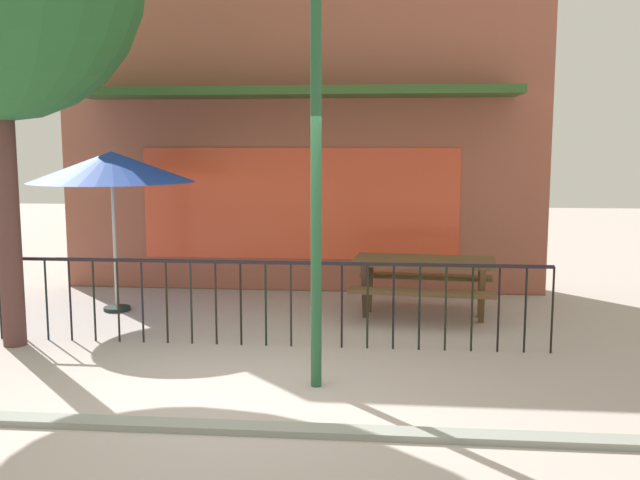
% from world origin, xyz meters
% --- Properties ---
extents(ground, '(40.00, 40.00, 0.00)m').
position_xyz_m(ground, '(0.00, 0.00, 0.00)').
color(ground, '#B7A9A2').
extents(pub_storefront, '(7.45, 1.47, 5.06)m').
position_xyz_m(pub_storefront, '(0.00, 4.98, 2.53)').
color(pub_storefront, '#55391A').
rests_on(pub_storefront, ground).
extents(patio_fence_front, '(6.28, 0.04, 0.97)m').
position_xyz_m(patio_fence_front, '(-0.00, 1.70, 0.66)').
color(patio_fence_front, black).
rests_on(patio_fence_front, ground).
extents(picnic_table_left, '(1.92, 1.52, 0.79)m').
position_xyz_m(picnic_table_left, '(1.83, 3.22, 0.61)').
color(picnic_table_left, brown).
rests_on(picnic_table_left, ground).
extents(patio_umbrella, '(2.18, 2.18, 2.16)m').
position_xyz_m(patio_umbrella, '(-2.32, 3.21, 1.95)').
color(patio_umbrella, black).
rests_on(patio_umbrella, ground).
extents(street_lamp, '(0.28, 0.28, 3.99)m').
position_xyz_m(street_lamp, '(0.70, 0.41, 2.60)').
color(street_lamp, '#225331').
rests_on(street_lamp, ground).
extents(curb_edge, '(10.42, 0.20, 0.11)m').
position_xyz_m(curb_edge, '(0.00, -0.71, 0.00)').
color(curb_edge, gray).
rests_on(curb_edge, ground).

